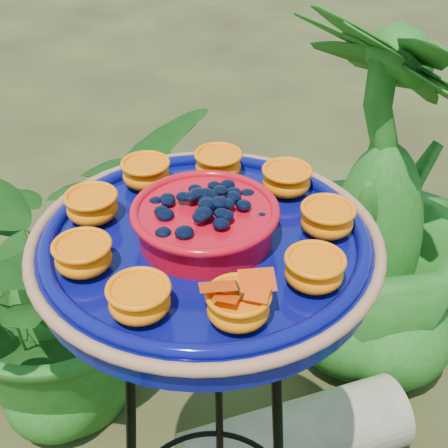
{
  "coord_description": "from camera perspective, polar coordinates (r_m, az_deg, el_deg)",
  "views": [
    {
      "loc": [
        -0.29,
        -0.77,
        1.57
      ],
      "look_at": [
        -0.12,
        -0.05,
        1.05
      ],
      "focal_mm": 50.0,
      "sensor_mm": 36.0,
      "label": 1
    }
  ],
  "objects": [
    {
      "name": "feeder_dish",
      "position": [
        0.91,
        -1.7,
        -1.39
      ],
      "size": [
        0.63,
        0.63,
        0.12
      ],
      "rotation": [
        0.0,
        0.0,
        -0.33
      ],
      "color": "#080A5E",
      "rests_on": "tripod_stand"
    },
    {
      "name": "driftwood_log",
      "position": [
        1.82,
        6.57,
        -19.01
      ],
      "size": [
        0.64,
        0.27,
        0.21
      ],
      "primitive_type": "cylinder",
      "rotation": [
        0.0,
        1.57,
        0.1
      ],
      "color": "tan",
      "rests_on": "ground"
    },
    {
      "name": "shrub_back_right",
      "position": [
        1.91,
        14.17,
        2.35
      ],
      "size": [
        0.85,
        0.85,
        1.15
      ],
      "primitive_type": "imported",
      "rotation": [
        0.0,
        0.0,
        2.0
      ],
      "color": "#1A4E14",
      "rests_on": "ground"
    },
    {
      "name": "tripod_stand",
      "position": [
        1.22,
        -1.34,
        -17.92
      ],
      "size": [
        0.45,
        0.45,
        0.98
      ],
      "rotation": [
        0.0,
        0.0,
        -0.33
      ],
      "color": "black",
      "rests_on": "ground"
    },
    {
      "name": "shrub_back_left",
      "position": [
        1.81,
        -15.4,
        -4.28
      ],
      "size": [
        1.09,
        1.09,
        0.92
      ],
      "primitive_type": "imported",
      "rotation": [
        0.0,
        0.0,
        0.75
      ],
      "color": "#1A4E14",
      "rests_on": "ground"
    }
  ]
}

